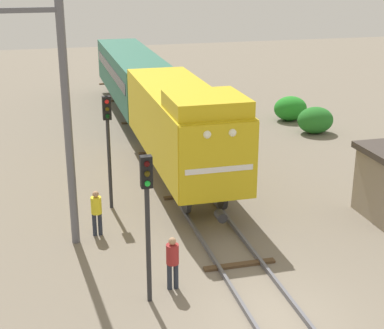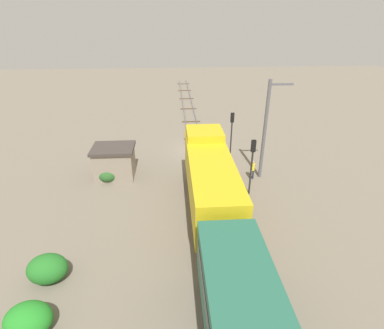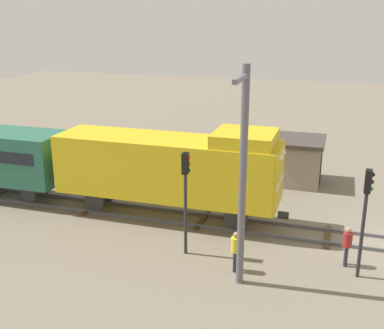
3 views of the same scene
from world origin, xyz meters
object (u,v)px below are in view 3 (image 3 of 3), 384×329
(worker_by_signal, at_px, (236,248))
(relay_hut, at_px, (299,160))
(traffic_signal_near, at_px, (366,204))
(traffic_signal_mid, at_px, (186,185))
(catenary_mast, at_px, (243,174))
(locomotive, at_px, (171,166))
(worker_near_track, at_px, (347,243))

(worker_by_signal, height_order, relay_hut, relay_hut)
(traffic_signal_near, distance_m, traffic_signal_mid, 7.08)
(traffic_signal_mid, bearing_deg, catenary_mast, -121.54)
(relay_hut, bearing_deg, traffic_signal_mid, 161.31)
(traffic_signal_near, bearing_deg, locomotive, 70.38)
(worker_by_signal, relative_size, relay_hut, 0.49)
(worker_by_signal, bearing_deg, relay_hut, 110.42)
(catenary_mast, relative_size, relay_hut, 2.38)
(locomotive, xyz_separation_m, worker_near_track, (-2.40, -8.50, -1.78))
(traffic_signal_near, relative_size, catenary_mast, 0.53)
(catenary_mast, bearing_deg, traffic_signal_near, -66.98)
(traffic_signal_near, distance_m, relay_hut, 11.35)
(traffic_signal_mid, relative_size, worker_near_track, 2.67)
(worker_by_signal, relative_size, catenary_mast, 0.20)
(traffic_signal_near, xyz_separation_m, traffic_signal_mid, (-0.20, 7.08, 0.06))
(locomotive, relative_size, traffic_signal_mid, 2.56)
(worker_by_signal, distance_m, relay_hut, 11.78)
(traffic_signal_mid, xyz_separation_m, worker_by_signal, (-0.80, -2.36, -2.14))
(locomotive, distance_m, worker_near_track, 9.00)
(traffic_signal_mid, height_order, worker_near_track, traffic_signal_mid)
(worker_near_track, xyz_separation_m, relay_hut, (9.90, 2.91, 0.40))
(locomotive, height_order, worker_near_track, locomotive)
(worker_near_track, bearing_deg, worker_by_signal, -85.52)
(traffic_signal_near, distance_m, worker_by_signal, 5.26)
(locomotive, xyz_separation_m, traffic_signal_mid, (-3.40, -1.90, 0.36))
(traffic_signal_mid, height_order, catenary_mast, catenary_mast)
(catenary_mast, bearing_deg, relay_hut, -4.48)
(traffic_signal_near, height_order, worker_by_signal, traffic_signal_near)
(traffic_signal_near, xyz_separation_m, worker_near_track, (0.80, 0.48, -2.08))
(traffic_signal_mid, distance_m, worker_near_track, 7.01)
(locomotive, relative_size, worker_near_track, 6.82)
(catenary_mast, bearing_deg, locomotive, 42.29)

